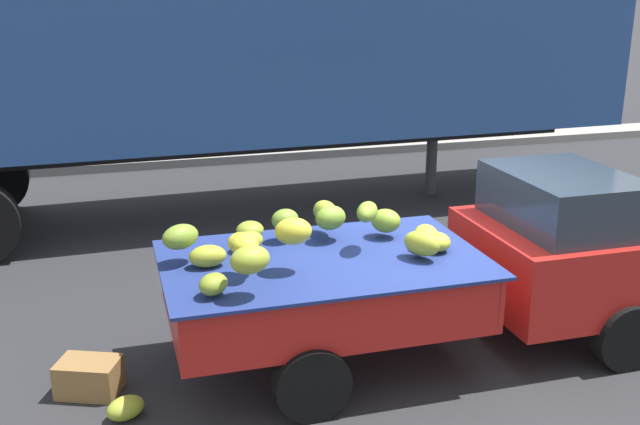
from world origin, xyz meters
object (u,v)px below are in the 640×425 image
fallen_banana_bunch_near_tailgate (125,408)px  produce_crate (89,377)px  pickup_truck (517,257)px  semi_trailer (228,46)px

fallen_banana_bunch_near_tailgate → produce_crate: bearing=119.5°
fallen_banana_bunch_near_tailgate → produce_crate: produce_crate is taller
pickup_truck → produce_crate: (-4.06, 0.12, -0.74)m
produce_crate → semi_trailer: bearing=66.5°
semi_trailer → fallen_banana_bunch_near_tailgate: semi_trailer is taller
fallen_banana_bunch_near_tailgate → produce_crate: 0.58m
pickup_truck → semi_trailer: semi_trailer is taller
pickup_truck → produce_crate: size_ratio=9.76×
pickup_truck → semi_trailer: size_ratio=0.42×
fallen_banana_bunch_near_tailgate → semi_trailer: bearing=71.1°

